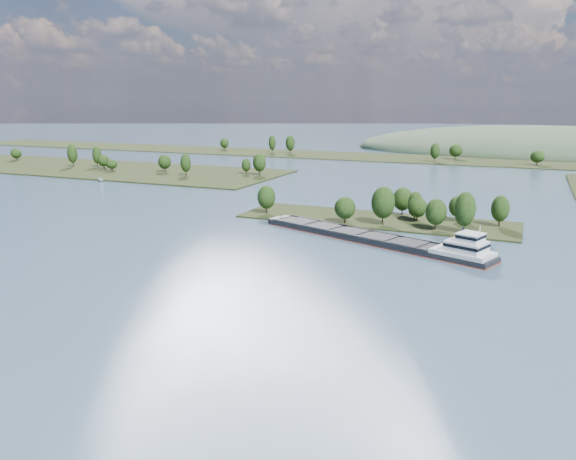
% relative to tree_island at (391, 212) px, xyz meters
% --- Properties ---
extents(ground, '(1800.00, 1800.00, 0.00)m').
position_rel_tree_island_xyz_m(ground, '(-5.88, -58.55, -3.92)').
color(ground, '#384D61').
rests_on(ground, ground).
extents(tree_island, '(100.00, 30.00, 14.88)m').
position_rel_tree_island_xyz_m(tree_island, '(0.00, 0.00, 0.00)').
color(tree_island, black).
rests_on(tree_island, ground).
extents(left_bank, '(300.00, 80.00, 16.11)m').
position_rel_tree_island_xyz_m(left_bank, '(-234.91, 81.67, -2.96)').
color(left_bank, black).
rests_on(left_bank, ground).
extents(back_shoreline, '(900.00, 60.00, 15.74)m').
position_rel_tree_island_xyz_m(back_shoreline, '(3.43, 221.36, -3.20)').
color(back_shoreline, black).
rests_on(back_shoreline, ground).
extents(hill_west, '(320.00, 160.00, 44.00)m').
position_rel_tree_island_xyz_m(hill_west, '(54.12, 321.45, -3.92)').
color(hill_west, '#384D35').
rests_on(hill_west, ground).
extents(cargo_barge, '(79.44, 36.75, 10.97)m').
position_rel_tree_island_xyz_m(cargo_barge, '(5.18, -30.58, -2.54)').
color(cargo_barge, black).
rests_on(cargo_barge, ground).
extents(motorboat, '(5.42, 4.42, 2.00)m').
position_rel_tree_island_xyz_m(motorboat, '(-166.79, 39.58, -2.92)').
color(motorboat, silver).
rests_on(motorboat, ground).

